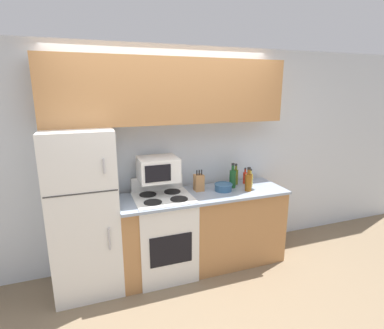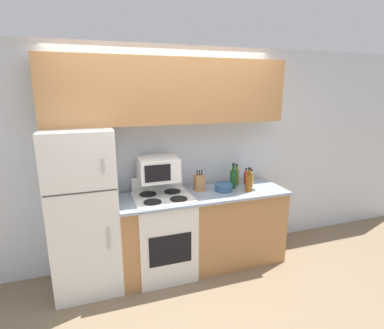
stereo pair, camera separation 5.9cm
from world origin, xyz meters
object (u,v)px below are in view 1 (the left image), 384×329
Objects in this scene: bowl at (223,187)px; bottle_olive_oil at (236,176)px; stove at (164,234)px; bottle_cooking_spray at (250,180)px; knife_block at (199,183)px; bottle_wine_green at (233,178)px; bottle_hot_sauce at (245,177)px; bottle_whiskey at (248,182)px; microwave at (158,169)px; refrigerator at (84,212)px.

bottle_olive_oil reaches higher than bowl.
bottle_cooking_spray is at bearing 1.00° from stove.
bottle_wine_green is at bearing -4.49° from knife_block.
bowl is at bearing -156.72° from bottle_hot_sauce.
bowl is 0.30m from bottle_whiskey.
microwave reaches higher than bottle_wine_green.
bowl is 0.37m from bottle_cooking_spray.
knife_block is at bearing -174.31° from bottle_hot_sauce.
bottle_cooking_spray is 0.85× the size of bottle_olive_oil.
bottle_hot_sauce is (0.64, 0.06, -0.02)m from knife_block.
bowl is 0.76× the size of bottle_whiskey.
bottle_wine_green is at bearing -2.73° from microwave.
bottle_wine_green is 1.50× the size of bottle_hot_sauce.
bottle_hot_sauce is (0.11, 0.26, -0.03)m from bottle_whiskey.
refrigerator is 1.56× the size of stove.
knife_block is 1.14× the size of bottle_cooking_spray.
bowl is 0.96× the size of bottle_cooking_spray.
bottle_cooking_spray reaches higher than stove.
bottle_whiskey reaches higher than bottle_olive_oil.
bottle_whiskey is at bearing -6.27° from stove.
refrigerator reaches higher than bottle_olive_oil.
bottle_cooking_spray is at bearing -4.14° from microwave.
bottle_olive_oil is at bearing 129.43° from bottle_cooking_spray.
bottle_olive_oil reaches higher than knife_block.
bottle_wine_green is (1.69, 0.02, 0.19)m from refrigerator.
microwave is 1.69× the size of knife_block.
stove is 1.22m from bottle_hot_sauce.
refrigerator is at bearing -175.40° from microwave.
bottle_cooking_spray reaches higher than bowl.
bottle_cooking_spray is (0.37, 0.03, 0.04)m from bowl.
bottle_olive_oil is at bearing 8.20° from knife_block.
refrigerator is 1.82m from bottle_whiskey.
bottle_wine_green is at bearing 170.18° from bottle_cooking_spray.
microwave is 0.92m from bottle_wine_green.
stove is 0.87m from bowl.
bottle_wine_green is at bearing 125.76° from bottle_whiskey.
refrigerator is at bearing 178.38° from bowl.
bottle_cooking_spray is (1.91, -0.02, 0.15)m from refrigerator.
bottle_hot_sauce is (0.13, -0.01, -0.02)m from bottle_olive_oil.
bottle_olive_oil is (0.10, 0.11, -0.02)m from bottle_wine_green.
bottle_cooking_spray is 0.14m from bottle_hot_sauce.
knife_block is at bearing 175.51° from bottle_wine_green.
bowl is 0.18m from bottle_wine_green.
stove is at bearing -168.78° from knife_block.
bottle_olive_oil is at bearing 3.73° from microwave.
stove is at bearing -170.39° from bottle_olive_oil.
microwave is 2.13× the size of bottle_hot_sauce.
bottle_cooking_spray is at bearing 4.12° from bowl.
refrigerator is 6.09× the size of bottle_whiskey.
refrigerator is at bearing -177.57° from knife_block.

